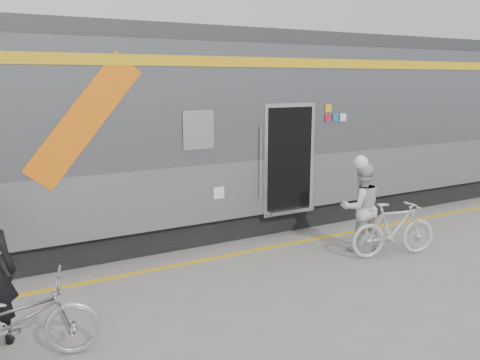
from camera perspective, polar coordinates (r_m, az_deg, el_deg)
ground at (r=7.20m, az=1.02°, el=-14.63°), size 90.00×90.00×0.00m
train at (r=10.47m, az=-9.14°, el=5.17°), size 24.00×3.17×4.10m
safety_strip at (r=8.96m, az=-6.08°, el=-9.29°), size 24.00×0.12×0.01m
bicycle_left at (r=6.41m, az=-24.07°, el=-14.18°), size 1.98×1.08×0.99m
woman at (r=9.63m, az=13.41°, el=-2.99°), size 0.92×0.79×1.64m
bicycle_right at (r=9.54m, az=16.90°, el=-5.32°), size 1.72×0.84×1.00m
helmet_woman at (r=9.44m, az=13.68°, el=2.62°), size 0.26×0.26×0.26m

